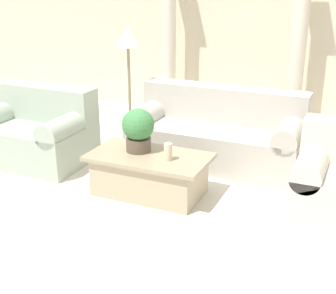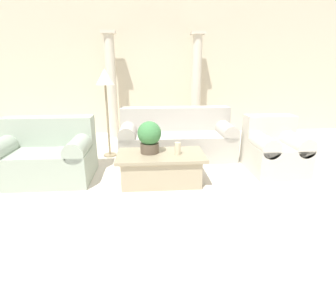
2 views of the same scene
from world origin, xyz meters
name	(u,v)px [view 1 (image 1 of 2)]	position (x,y,z in m)	size (l,w,h in m)	color
ground_plane	(178,179)	(0.00, 0.00, 0.00)	(16.00, 16.00, 0.00)	silver
wall_back	(248,13)	(0.00, 2.64, 1.60)	(10.00, 0.06, 3.20)	beige
sofa_long	(217,133)	(0.22, 0.70, 0.35)	(2.02, 0.88, 0.87)	#B7B2A8
loveseat	(36,131)	(-1.80, -0.14, 0.36)	(1.33, 0.88, 0.87)	#A8B6A4
coffee_table	(149,174)	(-0.13, -0.44, 0.22)	(1.22, 0.68, 0.42)	tan
potted_plant	(138,129)	(-0.28, -0.37, 0.66)	(0.33, 0.33, 0.45)	brown
pillar_candle	(168,152)	(0.10, -0.48, 0.51)	(0.08, 0.08, 0.17)	beige
floor_lamp	(128,45)	(-1.01, 0.80, 1.31)	(0.32, 0.32, 1.56)	gray
column_left	(169,41)	(-1.09, 2.21, 1.19)	(0.30, 0.30, 2.32)	beige
column_right	(298,48)	(0.83, 2.21, 1.19)	(0.30, 0.30, 2.32)	beige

